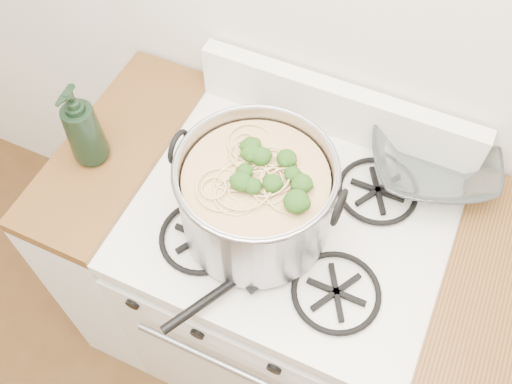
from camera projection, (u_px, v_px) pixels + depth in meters
name	position (u px, v px, depth m)	size (l,w,h in m)	color
gas_range	(283.00, 292.00, 1.79)	(0.76, 0.66, 0.92)	white
counter_left	(144.00, 229.00, 1.88)	(0.25, 0.65, 0.92)	silver
stock_pot	(256.00, 198.00, 1.27)	(0.38, 0.35, 0.24)	gray
spatula	(258.00, 265.00, 1.29)	(0.29, 0.31, 0.02)	black
glass_bowl	(431.00, 163.00, 1.44)	(0.13, 0.13, 0.03)	white
bottle	(82.00, 125.00, 1.37)	(0.09, 0.10, 0.25)	black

